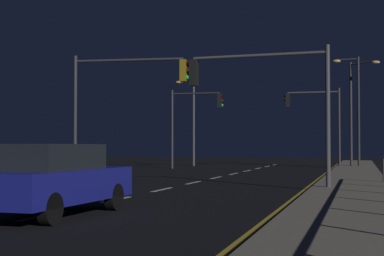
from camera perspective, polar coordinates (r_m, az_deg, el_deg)
ground_plane at (r=21.06m, az=-2.48°, el=-5.91°), size 112.00×112.00×0.00m
sidewalk_right at (r=19.98m, az=15.20°, el=-5.88°), size 2.63×77.00×0.14m
lane_markings_center at (r=24.40m, az=0.15°, el=-5.33°), size 0.14×50.00×0.01m
lane_edge_line at (r=25.04m, az=11.78°, el=-5.20°), size 0.14×53.00×0.01m
car at (r=13.19m, az=-13.51°, el=-4.78°), size 1.97×4.46×1.57m
traffic_light_overhead_east at (r=20.78m, az=6.62°, el=4.01°), size 5.11×0.45×4.82m
traffic_light_far_center at (r=26.25m, az=-6.64°, el=3.68°), size 5.24×0.84×5.59m
traffic_light_far_left at (r=41.14m, az=11.84°, el=1.58°), size 3.80×0.34×5.32m
traffic_light_near_right at (r=39.23m, az=0.21°, el=1.44°), size 3.60×0.39×5.29m
street_lamp_mid_block at (r=42.03m, az=15.51°, el=2.56°), size 1.82×0.36×7.54m
street_lamp_across_street at (r=42.46m, az=15.60°, el=2.41°), size 2.03×1.68×7.26m
street_lamp_corner at (r=45.00m, az=-0.14°, el=1.55°), size 1.85×1.22×6.77m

